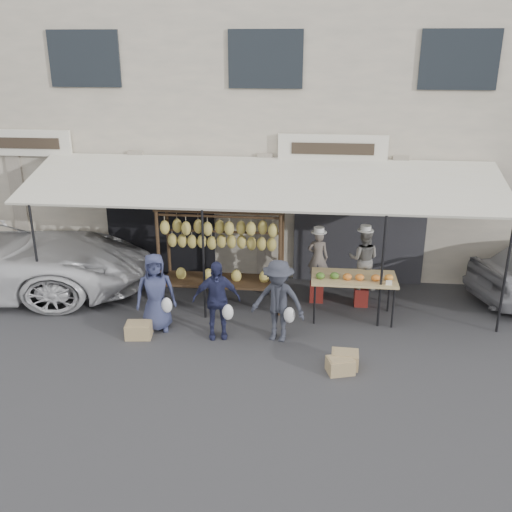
{
  "coord_description": "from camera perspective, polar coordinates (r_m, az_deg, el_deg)",
  "views": [
    {
      "loc": [
        1.18,
        -9.27,
        5.28
      ],
      "look_at": [
        0.02,
        1.4,
        1.3
      ],
      "focal_mm": 40.0,
      "sensor_mm": 36.0,
      "label": 1
    }
  ],
  "objects": [
    {
      "name": "ground_plane",
      "position": [
        10.74,
        -0.94,
        -9.12
      ],
      "size": [
        90.0,
        90.0,
        0.0
      ],
      "primitive_type": "plane",
      "color": "#2D2D30"
    },
    {
      "name": "shophouse",
      "position": [
        15.9,
        1.97,
        14.43
      ],
      "size": [
        24.0,
        6.15,
        7.3
      ],
      "color": "beige",
      "rests_on": "ground_plane"
    },
    {
      "name": "awning",
      "position": [
        11.92,
        0.4,
        7.22
      ],
      "size": [
        10.0,
        2.35,
        2.92
      ],
      "color": "beige",
      "rests_on": "ground_plane"
    },
    {
      "name": "banana_rack",
      "position": [
        11.81,
        -3.52,
        1.99
      ],
      "size": [
        2.6,
        0.9,
        2.24
      ],
      "color": "black",
      "rests_on": "ground_plane"
    },
    {
      "name": "produce_table",
      "position": [
        11.62,
        9.76,
        -2.27
      ],
      "size": [
        1.7,
        0.9,
        1.04
      ],
      "color": "tan",
      "rests_on": "ground_plane"
    },
    {
      "name": "vendor_left",
      "position": [
        12.26,
        6.2,
        -0.14
      ],
      "size": [
        0.45,
        0.31,
        1.2
      ],
      "primitive_type": "imported",
      "rotation": [
        0.0,
        0.0,
        3.09
      ],
      "color": "#6A6058",
      "rests_on": "stool_left"
    },
    {
      "name": "vendor_right",
      "position": [
        12.18,
        10.71,
        -0.3
      ],
      "size": [
        0.71,
        0.6,
        1.32
      ],
      "primitive_type": "imported",
      "rotation": [
        0.0,
        0.0,
        2.98
      ],
      "color": "slate",
      "rests_on": "stool_right"
    },
    {
      "name": "customer_left",
      "position": [
        11.22,
        -10.01,
        -3.61
      ],
      "size": [
        0.89,
        0.71,
        1.57
      ],
      "primitive_type": "imported",
      "rotation": [
        0.0,
        0.0,
        0.31
      ],
      "color": "#313658",
      "rests_on": "ground_plane"
    },
    {
      "name": "customer_mid",
      "position": [
        10.8,
        -3.98,
        -4.39
      ],
      "size": [
        0.96,
        0.55,
        1.54
      ],
      "primitive_type": "imported",
      "rotation": [
        0.0,
        0.0,
        0.2
      ],
      "color": "#24274A",
      "rests_on": "ground_plane"
    },
    {
      "name": "customer_right",
      "position": [
        10.66,
        2.22,
        -4.51
      ],
      "size": [
        1.15,
        0.82,
        1.61
      ],
      "primitive_type": "imported",
      "rotation": [
        0.0,
        0.0,
        -0.24
      ],
      "color": "#2E313A",
      "rests_on": "ground_plane"
    },
    {
      "name": "stool_left",
      "position": [
        12.56,
        6.06,
        -3.6
      ],
      "size": [
        0.38,
        0.38,
        0.41
      ],
      "primitive_type": "cube",
      "rotation": [
        0.0,
        0.0,
        0.34
      ],
      "color": "maroon",
      "rests_on": "ground_plane"
    },
    {
      "name": "stool_right",
      "position": [
        12.5,
        10.46,
        -3.99
      ],
      "size": [
        0.31,
        0.31,
        0.4
      ],
      "primitive_type": "cube",
      "rotation": [
        0.0,
        0.0,
        -0.07
      ],
      "color": "maroon",
      "rests_on": "ground_plane"
    },
    {
      "name": "crate_near_a",
      "position": [
        10.21,
        8.87,
        -10.18
      ],
      "size": [
        0.48,
        0.37,
        0.28
      ],
      "primitive_type": "cube",
      "rotation": [
        0.0,
        0.0,
        -0.04
      ],
      "color": "tan",
      "rests_on": "ground_plane"
    },
    {
      "name": "crate_near_b",
      "position": [
        10.03,
        8.43,
        -10.78
      ],
      "size": [
        0.52,
        0.45,
        0.27
      ],
      "primitive_type": "cube",
      "rotation": [
        0.0,
        0.0,
        0.3
      ],
      "color": "tan",
      "rests_on": "ground_plane"
    },
    {
      "name": "crate_far",
      "position": [
        11.25,
        -11.63,
        -7.27
      ],
      "size": [
        0.53,
        0.42,
        0.29
      ],
      "primitive_type": "cube",
      "rotation": [
        0.0,
        0.0,
        0.12
      ],
      "color": "tan",
      "rests_on": "ground_plane"
    }
  ]
}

